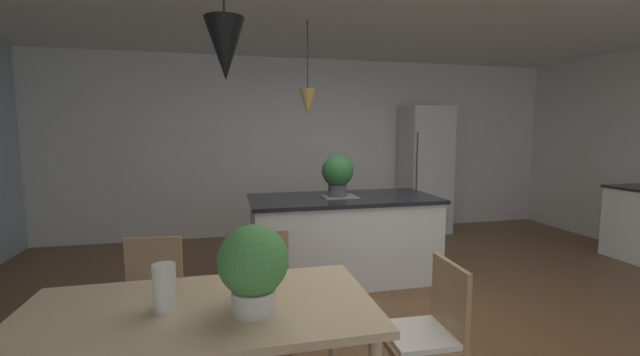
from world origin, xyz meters
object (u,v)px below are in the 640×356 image
object	(u,v)px
dining_table	(200,322)
potted_plant_on_island	(337,173)
kitchen_island	(343,237)
chair_far_left	(150,300)
chair_kitchen_end	(427,332)
chair_far_right	(265,290)
refrigerator	(425,170)
potted_plant_on_table	(253,265)
vase_on_dining_table	(164,288)

from	to	relation	value
dining_table	potted_plant_on_island	xyz separation A→B (m)	(1.28, 2.10, 0.48)
kitchen_island	chair_far_left	bearing A→B (deg)	-143.16
dining_table	chair_kitchen_end	world-z (taller)	chair_kitchen_end
chair_far_right	kitchen_island	xyz separation A→B (m)	(0.96, 1.29, -0.01)
chair_far_right	chair_far_left	bearing A→B (deg)	-179.98
refrigerator	chair_far_left	bearing A→B (deg)	-139.84
potted_plant_on_table	vase_on_dining_table	xyz separation A→B (m)	(-0.41, 0.11, -0.11)
kitchen_island	potted_plant_on_island	distance (m)	0.70
dining_table	chair_kitchen_end	xyz separation A→B (m)	(1.22, -0.00, -0.20)
kitchen_island	potted_plant_on_island	xyz separation A→B (m)	(-0.07, 0.00, 0.69)
chair_far_right	dining_table	bearing A→B (deg)	-115.39
chair_far_right	chair_kitchen_end	bearing A→B (deg)	-44.04
chair_far_left	potted_plant_on_table	bearing A→B (deg)	-55.32
dining_table	potted_plant_on_island	size ratio (longest dim) A/B	3.80
dining_table	kitchen_island	bearing A→B (deg)	57.33
kitchen_island	potted_plant_on_table	distance (m)	2.52
chair_kitchen_end	dining_table	bearing A→B (deg)	179.91
potted_plant_on_table	vase_on_dining_table	bearing A→B (deg)	165.64
chair_far_left	chair_far_right	distance (m)	0.76
kitchen_island	potted_plant_on_table	world-z (taller)	potted_plant_on_table
dining_table	potted_plant_on_table	world-z (taller)	potted_plant_on_table
refrigerator	potted_plant_on_island	bearing A→B (deg)	-138.02
dining_table	chair_far_right	bearing A→B (deg)	64.61
dining_table	chair_far_right	world-z (taller)	chair_far_right
dining_table	refrigerator	xyz separation A→B (m)	(3.20, 3.83, 0.32)
chair_far_left	potted_plant_on_island	xyz separation A→B (m)	(1.66, 1.29, 0.68)
dining_table	potted_plant_on_island	bearing A→B (deg)	58.64
potted_plant_on_table	chair_far_left	bearing A→B (deg)	124.68
vase_on_dining_table	dining_table	bearing A→B (deg)	0.93
dining_table	vase_on_dining_table	world-z (taller)	vase_on_dining_table
kitchen_island	refrigerator	xyz separation A→B (m)	(1.85, 1.73, 0.53)
kitchen_island	potted_plant_on_table	size ratio (longest dim) A/B	4.76
chair_kitchen_end	potted_plant_on_table	size ratio (longest dim) A/B	2.08
kitchen_island	dining_table	bearing A→B (deg)	-122.67
kitchen_island	chair_far_right	bearing A→B (deg)	-126.70
chair_kitchen_end	chair_far_right	bearing A→B (deg)	135.96
chair_kitchen_end	kitchen_island	xyz separation A→B (m)	(0.13, 2.10, -0.01)
chair_far_left	refrigerator	size ratio (longest dim) A/B	0.44
chair_kitchen_end	chair_far_left	distance (m)	1.79
refrigerator	potted_plant_on_table	bearing A→B (deg)	-126.80
chair_kitchen_end	potted_plant_on_island	bearing A→B (deg)	88.39
dining_table	chair_far_left	bearing A→B (deg)	115.08
chair_kitchen_end	potted_plant_on_table	distance (m)	1.09
dining_table	potted_plant_on_table	bearing A→B (deg)	-22.86
kitchen_island	vase_on_dining_table	bearing A→B (deg)	-125.54
potted_plant_on_table	vase_on_dining_table	size ratio (longest dim) A/B	1.84
potted_plant_on_island	vase_on_dining_table	distance (m)	2.56
chair_far_left	refrigerator	world-z (taller)	refrigerator
potted_plant_on_island	potted_plant_on_table	size ratio (longest dim) A/B	1.07
chair_far_left	potted_plant_on_island	world-z (taller)	potted_plant_on_island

